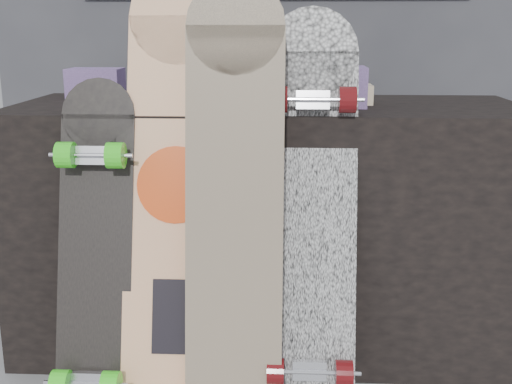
# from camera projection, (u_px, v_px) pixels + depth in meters

# --- Properties ---
(vendor_table) EXTENTS (1.60, 0.60, 0.80)m
(vendor_table) POSITION_uv_depth(u_px,v_px,m) (268.00, 225.00, 2.13)
(vendor_table) COLOR black
(vendor_table) RESTS_ON ground
(booth) EXTENTS (2.40, 0.22, 2.20)m
(booth) POSITION_uv_depth(u_px,v_px,m) (275.00, 11.00, 2.77)
(booth) COLOR #38373D
(booth) RESTS_ON ground
(merch_box_purple) EXTENTS (0.18, 0.12, 0.10)m
(merch_box_purple) POSITION_uv_depth(u_px,v_px,m) (96.00, 83.00, 2.18)
(merch_box_purple) COLOR #453062
(merch_box_purple) RESTS_ON vendor_table
(merch_box_small) EXTENTS (0.14, 0.14, 0.12)m
(merch_box_small) POSITION_uv_depth(u_px,v_px,m) (342.00, 87.00, 1.95)
(merch_box_small) COLOR #453062
(merch_box_small) RESTS_ON vendor_table
(merch_box_flat) EXTENTS (0.22, 0.10, 0.06)m
(merch_box_flat) POSITION_uv_depth(u_px,v_px,m) (337.00, 94.00, 2.03)
(merch_box_flat) COLOR #D1B78C
(merch_box_flat) RESTS_ON vendor_table
(longboard_geisha) EXTENTS (0.28, 0.38, 1.20)m
(longboard_geisha) POSITION_uv_depth(u_px,v_px,m) (176.00, 178.00, 1.75)
(longboard_geisha) COLOR beige
(longboard_geisha) RESTS_ON ground
(longboard_celtic) EXTENTS (0.25, 0.23, 1.17)m
(longboard_celtic) POSITION_uv_depth(u_px,v_px,m) (235.00, 193.00, 1.65)
(longboard_celtic) COLOR beige
(longboard_celtic) RESTS_ON ground
(longboard_cascadia) EXTENTS (0.25, 0.36, 1.10)m
(longboard_cascadia) POSITION_uv_depth(u_px,v_px,m) (311.00, 205.00, 1.75)
(longboard_cascadia) COLOR white
(longboard_cascadia) RESTS_ON ground
(skateboard_dark) EXTENTS (0.20, 0.33, 0.90)m
(skateboard_dark) POSITION_uv_depth(u_px,v_px,m) (94.00, 245.00, 1.74)
(skateboard_dark) COLOR black
(skateboard_dark) RESTS_ON ground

